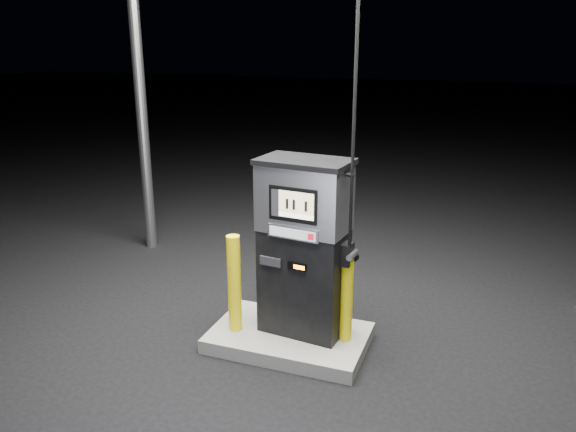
% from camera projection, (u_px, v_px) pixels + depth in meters
% --- Properties ---
extents(ground, '(80.00, 80.00, 0.00)m').
position_uv_depth(ground, '(289.00, 344.00, 5.88)').
color(ground, black).
rests_on(ground, ground).
extents(pump_island, '(1.60, 1.00, 0.15)m').
position_uv_depth(pump_island, '(289.00, 338.00, 5.86)').
color(pump_island, slate).
rests_on(pump_island, ground).
extents(fuel_dispenser, '(1.03, 0.63, 3.77)m').
position_uv_depth(fuel_dispenser, '(304.00, 246.00, 5.60)').
color(fuel_dispenser, black).
rests_on(fuel_dispenser, pump_island).
extents(bollard_left, '(0.17, 0.17, 1.03)m').
position_uv_depth(bollard_left, '(234.00, 283.00, 5.74)').
color(bollard_left, yellow).
rests_on(bollard_left, pump_island).
extents(bollard_right, '(0.15, 0.15, 0.93)m').
position_uv_depth(bollard_right, '(347.00, 297.00, 5.56)').
color(bollard_right, yellow).
rests_on(bollard_right, pump_island).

